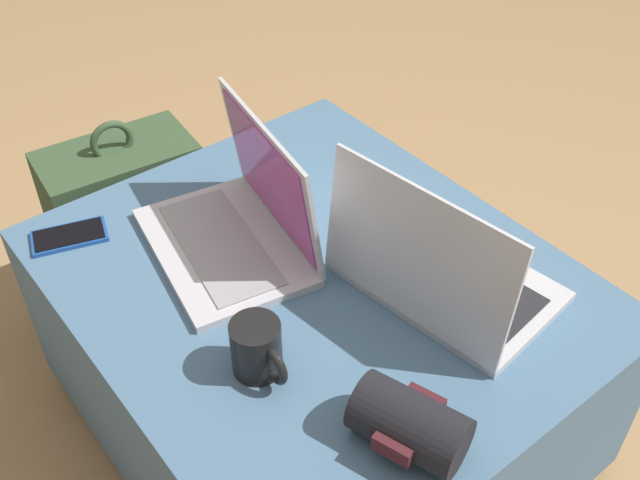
% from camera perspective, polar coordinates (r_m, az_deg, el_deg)
% --- Properties ---
extents(ground_plane, '(14.00, 14.00, 0.00)m').
position_cam_1_polar(ground_plane, '(1.69, -0.33, -13.80)').
color(ground_plane, tan).
extents(ottoman, '(0.95, 0.81, 0.45)m').
position_cam_1_polar(ottoman, '(1.51, -0.37, -8.83)').
color(ottoman, '#2A3D4E').
rests_on(ottoman, ground_plane).
extents(laptop_near, '(0.39, 0.30, 0.25)m').
position_cam_1_polar(laptop_near, '(1.39, -6.17, 1.33)').
color(laptop_near, silver).
rests_on(laptop_near, ottoman).
extents(laptop_far, '(0.39, 0.29, 0.26)m').
position_cam_1_polar(laptop_far, '(1.29, 8.96, -2.43)').
color(laptop_far, silver).
rests_on(laptop_far, ottoman).
extents(cell_phone, '(0.11, 0.16, 0.01)m').
position_cam_1_polar(cell_phone, '(1.50, -18.56, 0.29)').
color(cell_phone, '#1E4C9E').
rests_on(cell_phone, ottoman).
extents(backpack, '(0.27, 0.36, 0.53)m').
position_cam_1_polar(backpack, '(1.86, -14.30, 0.84)').
color(backpack, '#385133').
rests_on(backpack, ground_plane).
extents(wrist_brace, '(0.18, 0.14, 0.09)m').
position_cam_1_polar(wrist_brace, '(1.09, 6.84, -13.73)').
color(wrist_brace, black).
rests_on(wrist_brace, ottoman).
extents(coffee_mug, '(0.12, 0.08, 0.10)m').
position_cam_1_polar(coffee_mug, '(1.17, -4.76, -8.28)').
color(coffee_mug, black).
rests_on(coffee_mug, ottoman).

